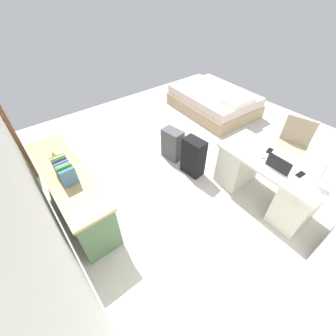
# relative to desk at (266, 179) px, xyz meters

# --- Properties ---
(ground_plane) EXTENTS (6.11, 6.11, 0.00)m
(ground_plane) POSITION_rel_desk_xyz_m (1.29, 0.07, -0.38)
(ground_plane) COLOR beige
(wall_back) EXTENTS (4.59, 0.10, 2.73)m
(wall_back) POSITION_rel_desk_xyz_m (1.29, 2.62, 0.98)
(wall_back) COLOR silver
(wall_back) RESTS_ON ground_plane
(door_wooden) EXTENTS (0.88, 0.05, 2.04)m
(door_wooden) POSITION_rel_desk_xyz_m (3.04, 2.54, 0.64)
(door_wooden) COLOR brown
(door_wooden) RESTS_ON ground_plane
(desk) EXTENTS (1.46, 0.71, 0.73)m
(desk) POSITION_rel_desk_xyz_m (0.00, 0.00, 0.00)
(desk) COLOR silver
(desk) RESTS_ON ground_plane
(office_chair) EXTENTS (0.56, 0.56, 0.94)m
(office_chair) POSITION_rel_desk_xyz_m (0.14, -0.84, 0.04)
(office_chair) COLOR black
(office_chair) RESTS_ON ground_plane
(credenza) EXTENTS (1.80, 0.48, 0.74)m
(credenza) POSITION_rel_desk_xyz_m (1.50, 2.24, -0.01)
(credenza) COLOR #4C6B47
(credenza) RESTS_ON ground_plane
(bed) EXTENTS (1.98, 1.52, 0.58)m
(bed) POSITION_rel_desk_xyz_m (2.34, -1.48, -0.14)
(bed) COLOR tan
(bed) RESTS_ON ground_plane
(suitcase_black) EXTENTS (0.38, 0.25, 0.66)m
(suitcase_black) POSITION_rel_desk_xyz_m (1.06, 0.42, -0.05)
(suitcase_black) COLOR black
(suitcase_black) RESTS_ON ground_plane
(suitcase_spare_grey) EXTENTS (0.39, 0.27, 0.57)m
(suitcase_spare_grey) POSITION_rel_desk_xyz_m (1.59, 0.43, -0.10)
(suitcase_spare_grey) COLOR #4C4C51
(suitcase_spare_grey) RESTS_ON ground_plane
(laptop) EXTENTS (0.32, 0.23, 0.21)m
(laptop) POSITION_rel_desk_xyz_m (-0.12, 0.10, 0.40)
(laptop) COLOR #B7B7BC
(laptop) RESTS_ON desk
(computer_mouse) EXTENTS (0.06, 0.10, 0.03)m
(computer_mouse) POSITION_rel_desk_xyz_m (0.14, 0.05, 0.36)
(computer_mouse) COLOR white
(computer_mouse) RESTS_ON desk
(cell_phone_near_laptop) EXTENTS (0.08, 0.14, 0.01)m
(cell_phone_near_laptop) POSITION_rel_desk_xyz_m (-0.35, -0.02, 0.35)
(cell_phone_near_laptop) COLOR black
(cell_phone_near_laptop) RESTS_ON desk
(cell_phone_by_mouse) EXTENTS (0.09, 0.15, 0.01)m
(cell_phone_by_mouse) POSITION_rel_desk_xyz_m (0.16, -0.14, 0.35)
(cell_phone_by_mouse) COLOR black
(cell_phone_by_mouse) RESTS_ON desk
(desk_lamp) EXTENTS (0.16, 0.11, 0.34)m
(desk_lamp) POSITION_rel_desk_xyz_m (-0.51, 0.02, 0.61)
(desk_lamp) COLOR silver
(desk_lamp) RESTS_ON desk
(book_row) EXTENTS (0.36, 0.17, 0.24)m
(book_row) POSITION_rel_desk_xyz_m (1.39, 2.24, 0.46)
(book_row) COLOR teal
(book_row) RESTS_ON credenza
(figurine_small) EXTENTS (0.08, 0.08, 0.11)m
(figurine_small) POSITION_rel_desk_xyz_m (1.86, 2.24, 0.41)
(figurine_small) COLOR gold
(figurine_small) RESTS_ON credenza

